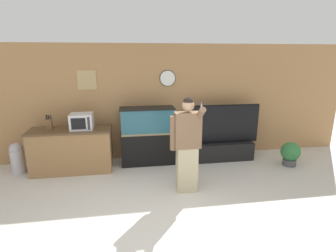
{
  "coord_description": "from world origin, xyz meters",
  "views": [
    {
      "loc": [
        -0.3,
        -2.93,
        2.35
      ],
      "look_at": [
        0.44,
        1.81,
        1.05
      ],
      "focal_mm": 28.0,
      "sensor_mm": 36.0,
      "label": 1
    }
  ],
  "objects_px": {
    "counter_island": "(72,150)",
    "trash_bin": "(17,158)",
    "person_standing": "(187,144)",
    "aquarium_on_stand": "(148,136)",
    "potted_plant": "(290,153)",
    "tv_on_stand": "(225,144)",
    "microwave": "(82,121)",
    "knife_block": "(49,124)"
  },
  "relations": [
    {
      "from": "counter_island",
      "to": "person_standing",
      "type": "height_order",
      "value": "person_standing"
    },
    {
      "from": "counter_island",
      "to": "person_standing",
      "type": "bearing_deg",
      "value": -29.16
    },
    {
      "from": "tv_on_stand",
      "to": "person_standing",
      "type": "distance_m",
      "value": 1.84
    },
    {
      "from": "knife_block",
      "to": "trash_bin",
      "type": "height_order",
      "value": "knife_block"
    },
    {
      "from": "knife_block",
      "to": "potted_plant",
      "type": "distance_m",
      "value": 5.13
    },
    {
      "from": "microwave",
      "to": "trash_bin",
      "type": "xyz_separation_m",
      "value": [
        -1.33,
        0.05,
        -0.73
      ]
    },
    {
      "from": "aquarium_on_stand",
      "to": "person_standing",
      "type": "distance_m",
      "value": 1.48
    },
    {
      "from": "person_standing",
      "to": "microwave",
      "type": "bearing_deg",
      "value": 148.17
    },
    {
      "from": "person_standing",
      "to": "trash_bin",
      "type": "relative_size",
      "value": 2.59
    },
    {
      "from": "microwave",
      "to": "potted_plant",
      "type": "distance_m",
      "value": 4.49
    },
    {
      "from": "potted_plant",
      "to": "person_standing",
      "type": "bearing_deg",
      "value": -163.23
    },
    {
      "from": "counter_island",
      "to": "potted_plant",
      "type": "xyz_separation_m",
      "value": [
        4.64,
        -0.45,
        -0.17
      ]
    },
    {
      "from": "aquarium_on_stand",
      "to": "trash_bin",
      "type": "bearing_deg",
      "value": -177.56
    },
    {
      "from": "potted_plant",
      "to": "trash_bin",
      "type": "relative_size",
      "value": 0.81
    },
    {
      "from": "counter_island",
      "to": "person_standing",
      "type": "distance_m",
      "value": 2.5
    },
    {
      "from": "aquarium_on_stand",
      "to": "person_standing",
      "type": "bearing_deg",
      "value": -67.08
    },
    {
      "from": "counter_island",
      "to": "trash_bin",
      "type": "xyz_separation_m",
      "value": [
        -1.08,
        0.03,
        -0.12
      ]
    },
    {
      "from": "microwave",
      "to": "tv_on_stand",
      "type": "distance_m",
      "value": 3.17
    },
    {
      "from": "person_standing",
      "to": "potted_plant",
      "type": "bearing_deg",
      "value": 16.77
    },
    {
      "from": "tv_on_stand",
      "to": "microwave",
      "type": "bearing_deg",
      "value": -177.61
    },
    {
      "from": "person_standing",
      "to": "counter_island",
      "type": "bearing_deg",
      "value": 150.84
    },
    {
      "from": "counter_island",
      "to": "microwave",
      "type": "relative_size",
      "value": 3.7
    },
    {
      "from": "knife_block",
      "to": "person_standing",
      "type": "height_order",
      "value": "person_standing"
    },
    {
      "from": "tv_on_stand",
      "to": "counter_island",
      "type": "bearing_deg",
      "value": -178.1
    },
    {
      "from": "counter_island",
      "to": "aquarium_on_stand",
      "type": "height_order",
      "value": "aquarium_on_stand"
    },
    {
      "from": "knife_block",
      "to": "potted_plant",
      "type": "xyz_separation_m",
      "value": [
        5.05,
        -0.5,
        -0.73
      ]
    },
    {
      "from": "microwave",
      "to": "potted_plant",
      "type": "relative_size",
      "value": 0.84
    },
    {
      "from": "tv_on_stand",
      "to": "person_standing",
      "type": "xyz_separation_m",
      "value": [
        -1.19,
        -1.31,
        0.51
      ]
    },
    {
      "from": "counter_island",
      "to": "microwave",
      "type": "bearing_deg",
      "value": -4.3
    },
    {
      "from": "trash_bin",
      "to": "knife_block",
      "type": "bearing_deg",
      "value": 1.75
    },
    {
      "from": "aquarium_on_stand",
      "to": "person_standing",
      "type": "relative_size",
      "value": 0.75
    },
    {
      "from": "counter_island",
      "to": "tv_on_stand",
      "type": "relative_size",
      "value": 1.05
    },
    {
      "from": "microwave",
      "to": "knife_block",
      "type": "height_order",
      "value": "microwave"
    },
    {
      "from": "aquarium_on_stand",
      "to": "knife_block",
      "type": "bearing_deg",
      "value": -177.32
    },
    {
      "from": "potted_plant",
      "to": "tv_on_stand",
      "type": "bearing_deg",
      "value": 156.76
    },
    {
      "from": "aquarium_on_stand",
      "to": "potted_plant",
      "type": "xyz_separation_m",
      "value": [
        3.06,
        -0.6,
        -0.35
      ]
    },
    {
      "from": "person_standing",
      "to": "trash_bin",
      "type": "distance_m",
      "value": 3.5
    },
    {
      "from": "microwave",
      "to": "tv_on_stand",
      "type": "relative_size",
      "value": 0.28
    },
    {
      "from": "tv_on_stand",
      "to": "potted_plant",
      "type": "height_order",
      "value": "tv_on_stand"
    },
    {
      "from": "person_standing",
      "to": "tv_on_stand",
      "type": "bearing_deg",
      "value": 47.63
    },
    {
      "from": "counter_island",
      "to": "tv_on_stand",
      "type": "xyz_separation_m",
      "value": [
        3.34,
        0.11,
        -0.08
      ]
    },
    {
      "from": "microwave",
      "to": "trash_bin",
      "type": "relative_size",
      "value": 0.68
    }
  ]
}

